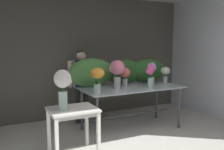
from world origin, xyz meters
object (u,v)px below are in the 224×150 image
Objects in this scene: vase_lilac_hydrangea at (152,71)px; vase_fuchsia_tulips at (150,74)px; florist at (82,79)px; vase_white_roses_tall at (63,85)px; side_table_white at (73,115)px; vase_coral_stock at (125,75)px; display_table_glass at (131,93)px; vase_ivory_ranunculus at (165,73)px; vase_sunset_peonies at (97,77)px; vase_rosy_snapdragons at (117,70)px.

vase_lilac_hydrangea reaches higher than vase_fuchsia_tulips.
florist is 1.48m from vase_lilac_hydrangea.
side_table_white is at bearing 0.28° from vase_white_roses_tall.
vase_lilac_hydrangea is 2.10m from vase_white_roses_tall.
vase_coral_stock is at bearing -43.55° from florist.
display_table_glass is 0.93m from vase_ivory_ranunculus.
vase_sunset_peonies is (-0.10, -1.07, 0.19)m from florist.
vase_sunset_peonies is 1.33m from vase_lilac_hydrangea.
florist is at bearing 154.24° from vase_ivory_ranunculus.
vase_lilac_hydrangea reaches higher than display_table_glass.
florist reaches higher than vase_sunset_peonies.
vase_lilac_hydrangea is at bearing -1.63° from display_table_glass.
vase_ivory_ranunculus is 0.39m from vase_lilac_hydrangea.
side_table_white is 2.39m from vase_ivory_ranunculus.
side_table_white is at bearing -167.41° from vase_fuchsia_tulips.
florist reaches higher than vase_rosy_snapdragons.
vase_rosy_snapdragons is 1.19× the size of vase_fuchsia_tulips.
display_table_glass is 4.42× the size of vase_fuchsia_tulips.
vase_fuchsia_tulips is at bearing 12.59° from side_table_white.
vase_rosy_snapdragons is at bearing -177.15° from vase_ivory_ranunculus.
vase_ivory_ranunculus is 0.79× the size of vase_sunset_peonies.
vase_white_roses_tall is at bearing -163.41° from vase_lilac_hydrangea.
display_table_glass is 0.53m from vase_fuchsia_tulips.
display_table_glass is 5.70× the size of vase_ivory_ranunculus.
vase_ivory_ranunculus is at bearing 25.78° from vase_fuchsia_tulips.
vase_lilac_hydrangea reaches higher than vase_sunset_peonies.
vase_fuchsia_tulips is at bearing -20.59° from vase_rosy_snapdragons.
vase_sunset_peonies is 0.98× the size of vase_fuchsia_tulips.
florist reaches higher than vase_lilac_hydrangea.
vase_fuchsia_tulips is at bearing 11.67° from vase_white_roses_tall.
florist reaches higher than vase_ivory_ranunculus.
vase_white_roses_tall is (-0.14, -0.00, 0.47)m from side_table_white.
florist is at bearing 116.38° from vase_rosy_snapdragons.
vase_sunset_peonies reaches higher than vase_ivory_ranunculus.
side_table_white is 0.84m from vase_sunset_peonies.
vase_rosy_snapdragons reaches higher than display_table_glass.
vase_sunset_peonies reaches higher than vase_coral_stock.
vase_fuchsia_tulips is at bearing -51.18° from vase_coral_stock.
vase_fuchsia_tulips is (0.32, -0.40, 0.04)m from vase_coral_stock.
vase_lilac_hydrangea is (1.21, -0.83, 0.19)m from florist.
vase_fuchsia_tulips reaches higher than display_table_glass.
vase_lilac_hydrangea is at bearing 47.95° from vase_fuchsia_tulips.
display_table_glass is at bearing -47.80° from florist.
vase_fuchsia_tulips is at bearing -41.50° from display_table_glass.
vase_fuchsia_tulips is at bearing -46.24° from florist.
vase_lilac_hydrangea is 0.56m from vase_coral_stock.
side_table_white is 1.37× the size of vase_rosy_snapdragons.
vase_white_roses_tall is at bearing -179.72° from side_table_white.
vase_coral_stock is 1.68m from vase_white_roses_tall.
florist is 1.78m from vase_ivory_ranunculus.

